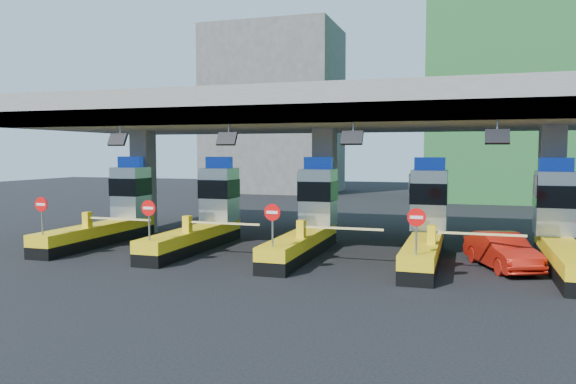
% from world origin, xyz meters
% --- Properties ---
extents(ground, '(120.00, 120.00, 0.00)m').
position_xyz_m(ground, '(0.00, 0.00, 0.00)').
color(ground, black).
rests_on(ground, ground).
extents(toll_canopy, '(28.00, 12.09, 7.00)m').
position_xyz_m(toll_canopy, '(0.00, 2.87, 6.13)').
color(toll_canopy, slate).
rests_on(toll_canopy, ground).
extents(toll_lane_far_left, '(4.43, 8.00, 4.16)m').
position_xyz_m(toll_lane_far_left, '(-10.00, 0.28, 1.40)').
color(toll_lane_far_left, black).
rests_on(toll_lane_far_left, ground).
extents(toll_lane_left, '(4.43, 8.00, 4.16)m').
position_xyz_m(toll_lane_left, '(-5.00, 0.28, 1.40)').
color(toll_lane_left, black).
rests_on(toll_lane_left, ground).
extents(toll_lane_center, '(4.43, 8.00, 4.16)m').
position_xyz_m(toll_lane_center, '(0.00, 0.28, 1.40)').
color(toll_lane_center, black).
rests_on(toll_lane_center, ground).
extents(toll_lane_right, '(4.43, 8.00, 4.16)m').
position_xyz_m(toll_lane_right, '(5.00, 0.28, 1.40)').
color(toll_lane_right, black).
rests_on(toll_lane_right, ground).
extents(toll_lane_far_right, '(4.43, 8.00, 4.16)m').
position_xyz_m(toll_lane_far_right, '(10.00, 0.28, 1.40)').
color(toll_lane_far_right, black).
rests_on(toll_lane_far_right, ground).
extents(bg_building_scaffold, '(18.00, 12.00, 28.00)m').
position_xyz_m(bg_building_scaffold, '(12.00, 32.00, 14.00)').
color(bg_building_scaffold, '#1E5926').
rests_on(bg_building_scaffold, ground).
extents(bg_building_concrete, '(14.00, 10.00, 18.00)m').
position_xyz_m(bg_building_concrete, '(-14.00, 36.00, 9.00)').
color(bg_building_concrete, '#4C4C49').
rests_on(bg_building_concrete, ground).
extents(red_car, '(2.84, 4.34, 1.35)m').
position_xyz_m(red_car, '(7.86, -1.00, 0.68)').
color(red_car, '#B0180D').
rests_on(red_car, ground).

